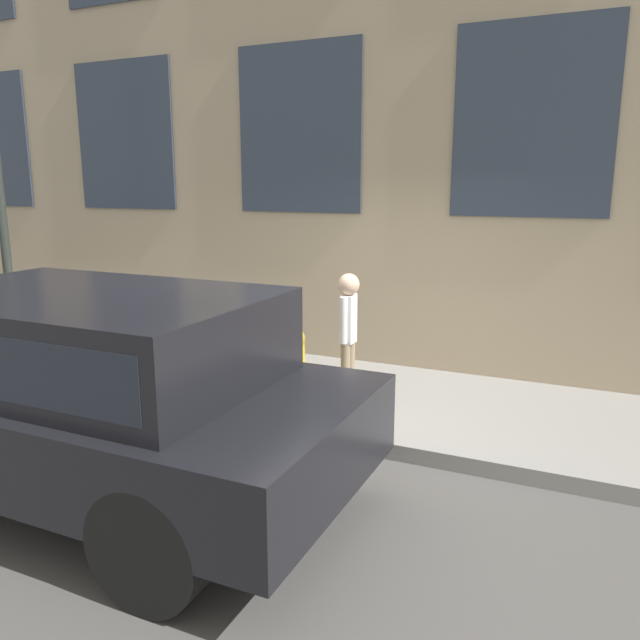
# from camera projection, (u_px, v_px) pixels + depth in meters

# --- Properties ---
(ground_plane) EXTENTS (80.00, 80.00, 0.00)m
(ground_plane) POSITION_uv_depth(u_px,v_px,m) (323.00, 447.00, 5.73)
(ground_plane) COLOR #514F4C
(sidewalk) EXTENTS (2.34, 60.00, 0.15)m
(sidewalk) POSITION_uv_depth(u_px,v_px,m) (367.00, 400.00, 6.75)
(sidewalk) COLOR gray
(sidewalk) RESTS_ON ground_plane
(fire_hydrant) EXTENTS (0.35, 0.46, 0.84)m
(fire_hydrant) POSITION_uv_depth(u_px,v_px,m) (292.00, 365.00, 6.28)
(fire_hydrant) COLOR gold
(fire_hydrant) RESTS_ON sidewalk
(person) EXTENTS (0.33, 0.22, 1.36)m
(person) POSITION_uv_depth(u_px,v_px,m) (348.00, 327.00, 6.24)
(person) COLOR #998466
(person) RESTS_ON sidewalk
(parked_truck_charcoal_near) EXTENTS (1.98, 4.36, 1.60)m
(parked_truck_charcoal_near) POSITION_uv_depth(u_px,v_px,m) (83.00, 379.00, 4.68)
(parked_truck_charcoal_near) COLOR black
(parked_truck_charcoal_near) RESTS_ON ground_plane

